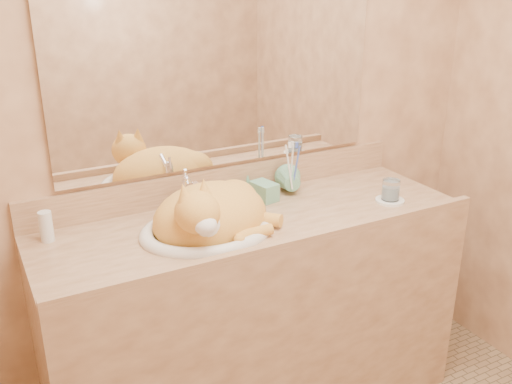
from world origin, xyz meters
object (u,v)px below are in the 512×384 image
toothbrush_cup (292,185)px  water_glass (391,190)px  soap_dispenser (273,184)px  vanity_counter (255,317)px  sink_basin (206,213)px  cat (211,212)px

toothbrush_cup → water_glass: toothbrush_cup is taller
soap_dispenser → water_glass: (0.42, -0.20, -0.03)m
vanity_counter → water_glass: water_glass is taller
sink_basin → soap_dispenser: size_ratio=2.88×
cat → water_glass: 0.74m
vanity_counter → soap_dispenser: soap_dispenser is taller
soap_dispenser → water_glass: 0.46m
cat → water_glass: size_ratio=5.33×
cat → water_glass: bearing=-15.4°
vanity_counter → cat: bearing=-173.9°
soap_dispenser → water_glass: bearing=-37.1°
toothbrush_cup → water_glass: 0.39m
water_glass → toothbrush_cup: bearing=144.7°
soap_dispenser → vanity_counter: bearing=-155.2°
cat → toothbrush_cup: size_ratio=3.95×
vanity_counter → water_glass: (0.55, -0.10, 0.48)m
vanity_counter → toothbrush_cup: (0.23, 0.12, 0.48)m
vanity_counter → sink_basin: sink_basin is taller
soap_dispenser → toothbrush_cup: 0.11m
sink_basin → toothbrush_cup: sink_basin is taller
cat → toothbrush_cup: cat is taller
soap_dispenser → sink_basin: bearing=-172.3°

